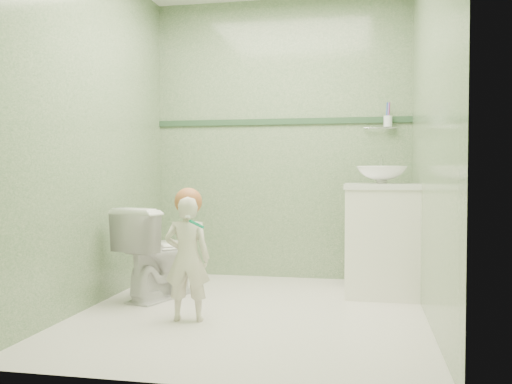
# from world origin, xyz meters

# --- Properties ---
(ground) EXTENTS (2.50, 2.50, 0.00)m
(ground) POSITION_xyz_m (0.00, 0.00, 0.00)
(ground) COLOR beige
(ground) RESTS_ON ground
(room_shell) EXTENTS (2.50, 2.54, 2.40)m
(room_shell) POSITION_xyz_m (0.00, 0.00, 1.20)
(room_shell) COLOR #698B62
(room_shell) RESTS_ON ground
(trim_stripe) EXTENTS (2.20, 0.02, 0.05)m
(trim_stripe) POSITION_xyz_m (0.00, 1.24, 1.35)
(trim_stripe) COLOR #2D4C32
(trim_stripe) RESTS_ON room_shell
(vanity) EXTENTS (0.52, 0.50, 0.80)m
(vanity) POSITION_xyz_m (0.84, 0.70, 0.40)
(vanity) COLOR white
(vanity) RESTS_ON ground
(counter) EXTENTS (0.54, 0.52, 0.04)m
(counter) POSITION_xyz_m (0.84, 0.70, 0.81)
(counter) COLOR white
(counter) RESTS_ON vanity
(basin) EXTENTS (0.37, 0.37, 0.13)m
(basin) POSITION_xyz_m (0.84, 0.70, 0.89)
(basin) COLOR white
(basin) RESTS_ON counter
(faucet) EXTENTS (0.03, 0.13, 0.18)m
(faucet) POSITION_xyz_m (0.84, 0.89, 0.97)
(faucet) COLOR silver
(faucet) RESTS_ON counter
(cup_holder) EXTENTS (0.26, 0.07, 0.21)m
(cup_holder) POSITION_xyz_m (0.89, 1.18, 1.33)
(cup_holder) COLOR silver
(cup_holder) RESTS_ON room_shell
(toilet) EXTENTS (0.56, 0.74, 0.67)m
(toilet) POSITION_xyz_m (-0.74, 0.29, 0.33)
(toilet) COLOR white
(toilet) RESTS_ON ground
(toddler) EXTENTS (0.30, 0.22, 0.77)m
(toddler) POSITION_xyz_m (-0.35, -0.26, 0.38)
(toddler) COLOR beige
(toddler) RESTS_ON ground
(hair_cap) EXTENTS (0.17, 0.17, 0.17)m
(hair_cap) POSITION_xyz_m (-0.35, -0.23, 0.73)
(hair_cap) COLOR #AA6034
(hair_cap) RESTS_ON toddler
(teal_toothbrush) EXTENTS (0.11, 0.14, 0.08)m
(teal_toothbrush) POSITION_xyz_m (-0.26, -0.37, 0.61)
(teal_toothbrush) COLOR #057F57
(teal_toothbrush) RESTS_ON toddler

